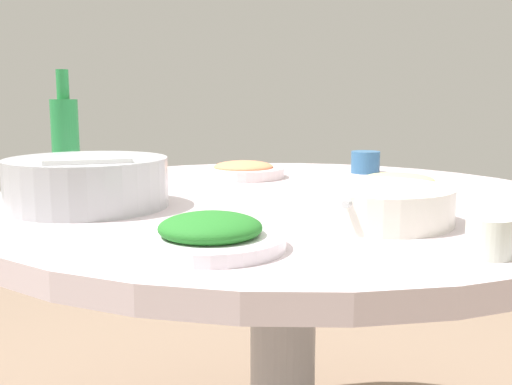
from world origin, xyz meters
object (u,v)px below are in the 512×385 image
at_px(soup_bowl, 377,205).
at_px(tea_cup_near, 365,162).
at_px(dish_greens, 210,235).
at_px(green_bottle, 65,137).
at_px(round_dining_table, 283,254).
at_px(rice_bowl, 87,181).
at_px(dish_shrimp, 244,170).
at_px(tea_cup_far, 489,238).
at_px(dish_noodles, 398,183).

bearing_deg(soup_bowl, tea_cup_near, 133.34).
distance_m(dish_greens, tea_cup_near, 0.91).
relative_size(dish_greens, green_bottle, 0.77).
height_order(soup_bowl, green_bottle, green_bottle).
distance_m(round_dining_table, dish_greens, 0.48).
xyz_separation_m(dish_greens, green_bottle, (-0.76, 0.08, 0.09)).
height_order(rice_bowl, dish_shrimp, rice_bowl).
height_order(dish_shrimp, tea_cup_far, tea_cup_far).
relative_size(rice_bowl, dish_shrimp, 1.43).
bearing_deg(rice_bowl, tea_cup_far, 22.07).
relative_size(soup_bowl, dish_greens, 1.25).
bearing_deg(dish_noodles, soup_bowl, -56.82).
bearing_deg(dish_shrimp, round_dining_table, -20.73).
relative_size(dish_noodles, dish_shrimp, 1.06).
bearing_deg(dish_greens, dish_shrimp, 139.60).
height_order(rice_bowl, dish_greens, rice_bowl).
xyz_separation_m(round_dining_table, green_bottle, (-0.49, -0.29, 0.24)).
relative_size(dish_shrimp, tea_cup_far, 3.54).
height_order(rice_bowl, soup_bowl, rice_bowl).
xyz_separation_m(dish_noodles, dish_shrimp, (-0.39, -0.14, 0.00)).
bearing_deg(rice_bowl, dish_greens, 1.22).
height_order(soup_bowl, dish_shrimp, soup_bowl).
bearing_deg(soup_bowl, green_bottle, -163.34).
xyz_separation_m(dish_shrimp, dish_greens, (0.56, -0.48, 0.00)).
bearing_deg(tea_cup_far, rice_bowl, -157.93).
height_order(dish_shrimp, green_bottle, green_bottle).
height_order(dish_shrimp, dish_greens, dish_greens).
distance_m(round_dining_table, dish_noodles, 0.31).
relative_size(tea_cup_near, tea_cup_far, 1.31).
relative_size(dish_greens, tea_cup_far, 3.50).
xyz_separation_m(green_bottle, tea_cup_far, (1.02, 0.18, -0.08)).
distance_m(soup_bowl, dish_noodles, 0.36).
relative_size(soup_bowl, dish_noodles, 1.16).
bearing_deg(green_bottle, soup_bowl, 16.66).
height_order(dish_noodles, tea_cup_near, tea_cup_near).
distance_m(soup_bowl, dish_shrimp, 0.61).
relative_size(dish_noodles, dish_greens, 1.08).
distance_m(soup_bowl, tea_cup_far, 0.24).
bearing_deg(rice_bowl, round_dining_table, 70.45).
bearing_deg(dish_shrimp, dish_noodles, 20.04).
relative_size(round_dining_table, green_bottle, 4.63).
xyz_separation_m(dish_shrimp, tea_cup_near, (0.13, 0.32, 0.01)).
xyz_separation_m(soup_bowl, tea_cup_far, (0.24, -0.06, -0.00)).
bearing_deg(dish_noodles, dish_shrimp, -159.96).
relative_size(soup_bowl, dish_shrimp, 1.23).
height_order(soup_bowl, tea_cup_far, soup_bowl).
bearing_deg(green_bottle, tea_cup_far, 9.97).
xyz_separation_m(soup_bowl, green_bottle, (-0.79, -0.24, 0.08)).
distance_m(rice_bowl, dish_noodles, 0.67).
relative_size(dish_shrimp, tea_cup_near, 2.70).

